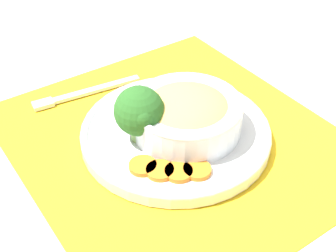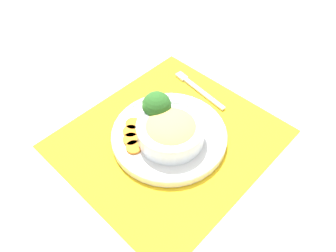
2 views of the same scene
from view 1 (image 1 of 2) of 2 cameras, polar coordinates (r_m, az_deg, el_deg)
ground_plane at (r=0.69m, az=0.93°, el=-1.72°), size 4.00×4.00×0.00m
placemat at (r=0.68m, az=0.93°, el=-1.59°), size 0.53×0.49×0.00m
plate at (r=0.68m, az=0.94°, el=-0.73°), size 0.27×0.27×0.02m
bowl at (r=0.66m, az=2.31°, el=1.59°), size 0.16×0.16×0.06m
broccoli_floret at (r=0.63m, az=-3.53°, el=1.76°), size 0.07×0.07×0.08m
carrot_slice_near at (r=0.61m, az=-3.09°, el=-4.88°), size 0.04×0.04×0.01m
carrot_slice_middle at (r=0.60m, az=-0.99°, el=-5.46°), size 0.04×0.04×0.01m
carrot_slice_far at (r=0.60m, az=1.31°, el=-5.63°), size 0.04×0.04×0.01m
carrot_slice_extra at (r=0.61m, az=3.56°, el=-5.36°), size 0.04×0.04×0.01m
fork at (r=0.78m, az=-11.04°, el=3.76°), size 0.06×0.18×0.01m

